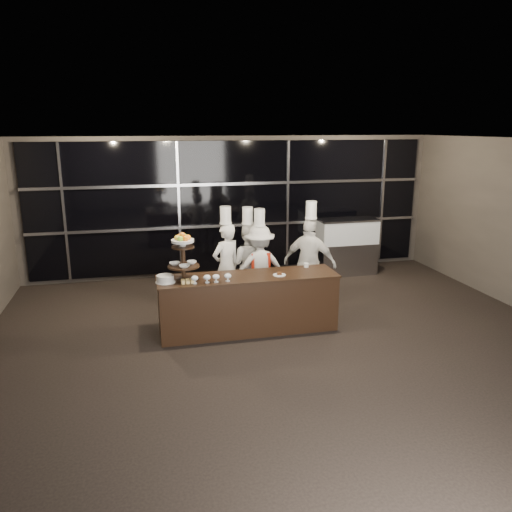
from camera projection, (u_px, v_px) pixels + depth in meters
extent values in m
plane|color=black|center=(307.00, 376.00, 6.58)|extent=(10.00, 10.00, 0.00)
plane|color=black|center=(314.00, 143.00, 5.82)|extent=(10.00, 10.00, 0.00)
plane|color=#473F38|center=(234.00, 206.00, 10.90)|extent=(9.00, 0.00, 9.00)
cube|color=black|center=(234.00, 207.00, 10.85)|extent=(8.60, 0.04, 2.80)
cube|color=#A5A5AA|center=(235.00, 225.00, 10.90)|extent=(8.60, 0.06, 0.06)
cube|color=#A5A5AA|center=(235.00, 184.00, 10.68)|extent=(8.60, 0.06, 0.06)
cube|color=#A5A5AA|center=(64.00, 213.00, 10.03)|extent=(0.05, 0.05, 2.80)
cube|color=#A5A5AA|center=(179.00, 209.00, 10.55)|extent=(0.05, 0.05, 2.80)
cube|color=#A5A5AA|center=(288.00, 205.00, 11.09)|extent=(0.05, 0.05, 2.80)
cube|color=#A5A5AA|center=(382.00, 201.00, 11.61)|extent=(0.05, 0.05, 2.80)
cube|color=black|center=(248.00, 304.00, 7.94)|extent=(2.80, 0.70, 0.90)
cube|color=black|center=(248.00, 276.00, 7.83)|extent=(2.84, 0.74, 0.03)
cylinder|color=black|center=(184.00, 279.00, 7.60)|extent=(0.24, 0.24, 0.03)
cylinder|color=black|center=(183.00, 258.00, 7.51)|extent=(0.06, 0.06, 0.70)
cylinder|color=black|center=(184.00, 266.00, 7.55)|extent=(0.48, 0.48, 0.02)
cylinder|color=black|center=(183.00, 247.00, 7.47)|extent=(0.34, 0.34, 0.02)
cylinder|color=white|center=(183.00, 244.00, 7.46)|extent=(0.10, 0.10, 0.06)
cylinder|color=white|center=(183.00, 241.00, 7.45)|extent=(0.34, 0.34, 0.04)
sphere|color=orange|center=(188.00, 238.00, 7.45)|extent=(0.09, 0.09, 0.09)
sphere|color=#78A42A|center=(185.00, 237.00, 7.51)|extent=(0.09, 0.09, 0.09)
sphere|color=orange|center=(179.00, 237.00, 7.49)|extent=(0.09, 0.09, 0.09)
sphere|color=yellow|center=(177.00, 238.00, 7.42)|extent=(0.09, 0.09, 0.09)
sphere|color=#87B52E|center=(180.00, 239.00, 7.36)|extent=(0.09, 0.09, 0.09)
sphere|color=orange|center=(186.00, 239.00, 7.38)|extent=(0.09, 0.09, 0.09)
sphere|color=orange|center=(182.00, 235.00, 7.42)|extent=(0.09, 0.09, 0.09)
imported|color=white|center=(175.00, 264.00, 7.56)|extent=(0.16, 0.16, 0.04)
imported|color=white|center=(192.00, 262.00, 7.62)|extent=(0.15, 0.15, 0.05)
imported|color=white|center=(184.00, 266.00, 7.42)|extent=(0.16, 0.16, 0.04)
cylinder|color=silver|center=(195.00, 283.00, 7.42)|extent=(0.07, 0.07, 0.01)
cylinder|color=silver|center=(195.00, 281.00, 7.41)|extent=(0.02, 0.02, 0.05)
ellipsoid|color=silver|center=(195.00, 278.00, 7.40)|extent=(0.11, 0.11, 0.08)
ellipsoid|color=green|center=(195.00, 278.00, 7.40)|extent=(0.08, 0.08, 0.05)
cylinder|color=silver|center=(207.00, 282.00, 7.46)|extent=(0.07, 0.07, 0.01)
cylinder|color=silver|center=(207.00, 280.00, 7.46)|extent=(0.02, 0.02, 0.05)
ellipsoid|color=silver|center=(207.00, 277.00, 7.44)|extent=(0.11, 0.11, 0.08)
ellipsoid|color=red|center=(207.00, 277.00, 7.44)|extent=(0.08, 0.08, 0.05)
cylinder|color=silver|center=(216.00, 282.00, 7.49)|extent=(0.07, 0.07, 0.01)
cylinder|color=silver|center=(216.00, 280.00, 7.49)|extent=(0.02, 0.02, 0.05)
ellipsoid|color=silver|center=(216.00, 277.00, 7.48)|extent=(0.11, 0.11, 0.08)
ellipsoid|color=beige|center=(216.00, 276.00, 7.47)|extent=(0.08, 0.08, 0.05)
cylinder|color=silver|center=(228.00, 281.00, 7.54)|extent=(0.07, 0.07, 0.01)
cylinder|color=silver|center=(228.00, 279.00, 7.53)|extent=(0.02, 0.02, 0.05)
ellipsoid|color=silver|center=(228.00, 276.00, 7.52)|extent=(0.11, 0.11, 0.08)
ellipsoid|color=#462D0E|center=(228.00, 276.00, 7.51)|extent=(0.08, 0.08, 0.05)
cylinder|color=white|center=(165.00, 282.00, 7.49)|extent=(0.30, 0.30, 0.01)
cylinder|color=silver|center=(165.00, 278.00, 7.47)|extent=(0.26, 0.26, 0.10)
cube|color=#FCD67B|center=(183.00, 282.00, 7.40)|extent=(0.06, 0.06, 0.05)
cube|color=#FCD67B|center=(188.00, 282.00, 7.41)|extent=(0.06, 0.06, 0.05)
cube|color=#FCD67B|center=(193.00, 282.00, 7.43)|extent=(0.06, 0.06, 0.05)
cube|color=#FCD67B|center=(183.00, 281.00, 7.46)|extent=(0.06, 0.06, 0.05)
cube|color=#FCD67B|center=(188.00, 281.00, 7.48)|extent=(0.06, 0.06, 0.05)
cube|color=#FCD67B|center=(192.00, 280.00, 7.50)|extent=(0.06, 0.06, 0.05)
cylinder|color=white|center=(279.00, 275.00, 7.84)|extent=(0.20, 0.20, 0.01)
cylinder|color=#4C2814|center=(279.00, 273.00, 7.83)|extent=(0.08, 0.08, 0.04)
cylinder|color=white|center=(306.00, 265.00, 8.29)|extent=(0.08, 0.08, 0.07)
cube|color=#A5A5AA|center=(346.00, 258.00, 11.07)|extent=(1.28, 0.55, 0.70)
cube|color=silver|center=(347.00, 232.00, 10.92)|extent=(1.28, 0.55, 0.50)
cube|color=#FFC67F|center=(347.00, 232.00, 10.92)|extent=(1.19, 0.46, 0.40)
cube|color=#A5A5AA|center=(348.00, 220.00, 10.85)|extent=(1.30, 0.57, 0.04)
imported|color=white|center=(226.00, 267.00, 8.84)|extent=(0.67, 0.59, 1.56)
cylinder|color=white|center=(226.00, 215.00, 8.61)|extent=(0.19, 0.19, 0.30)
cylinder|color=white|center=(226.00, 223.00, 8.65)|extent=(0.21, 0.21, 0.03)
imported|color=silver|center=(248.00, 264.00, 9.14)|extent=(0.89, 0.80, 1.50)
cylinder|color=white|center=(248.00, 215.00, 8.91)|extent=(0.19, 0.19, 0.30)
cylinder|color=white|center=(248.00, 223.00, 8.95)|extent=(0.21, 0.21, 0.03)
imported|color=silver|center=(259.00, 267.00, 8.94)|extent=(0.99, 0.60, 1.50)
cylinder|color=white|center=(259.00, 217.00, 8.71)|extent=(0.19, 0.19, 0.30)
cylinder|color=white|center=(259.00, 225.00, 8.75)|extent=(0.21, 0.21, 0.03)
cube|color=#B6210E|center=(261.00, 269.00, 8.83)|extent=(0.34, 0.03, 0.56)
imported|color=white|center=(310.00, 263.00, 8.91)|extent=(1.01, 0.88, 1.64)
cylinder|color=white|center=(311.00, 210.00, 8.67)|extent=(0.19, 0.19, 0.30)
cylinder|color=white|center=(311.00, 218.00, 8.71)|extent=(0.21, 0.21, 0.03)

